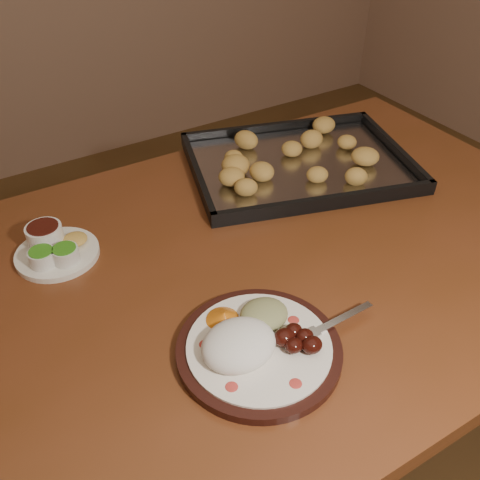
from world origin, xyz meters
TOP-DOWN VIEW (x-y plane):
  - ground at (0.00, 0.00)m, footprint 4.00×4.00m
  - dining_table at (-0.13, 0.08)m, footprint 1.51×0.92m
  - dinner_plate at (-0.22, -0.11)m, footprint 0.33×0.26m
  - condiment_saucer at (-0.42, 0.28)m, footprint 0.16×0.16m
  - baking_tray at (0.17, 0.31)m, footprint 0.59×0.50m

SIDE VIEW (x-z plane):
  - ground at x=0.00m, z-range 0.00..0.00m
  - dining_table at x=-0.13m, z-range 0.28..1.03m
  - baking_tray at x=0.17m, z-range 0.74..0.79m
  - dinner_plate at x=-0.22m, z-range 0.74..0.80m
  - condiment_saucer at x=-0.42m, z-range 0.74..0.80m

